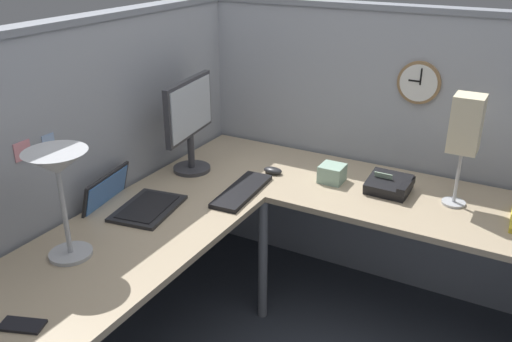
# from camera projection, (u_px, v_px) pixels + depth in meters

# --- Properties ---
(ground_plane) EXTENTS (6.80, 6.80, 0.00)m
(ground_plane) POSITION_uv_depth(u_px,v_px,m) (275.00, 342.00, 2.74)
(ground_plane) COLOR #383D47
(cubicle_wall_back) EXTENTS (2.57, 0.12, 1.58)m
(cubicle_wall_back) POSITION_uv_depth(u_px,v_px,m) (76.00, 193.00, 2.52)
(cubicle_wall_back) COLOR #999EA8
(cubicle_wall_back) RESTS_ON ground
(cubicle_wall_right) EXTENTS (0.12, 2.37, 1.58)m
(cubicle_wall_right) POSITION_uv_depth(u_px,v_px,m) (390.00, 151.00, 3.01)
(cubicle_wall_right) COLOR #999EA8
(cubicle_wall_right) RESTS_ON ground
(desk) EXTENTS (2.35, 2.15, 0.73)m
(desk) POSITION_uv_depth(u_px,v_px,m) (272.00, 252.00, 2.35)
(desk) COLOR tan
(desk) RESTS_ON ground
(monitor) EXTENTS (0.46, 0.20, 0.50)m
(monitor) POSITION_uv_depth(u_px,v_px,m) (190.00, 119.00, 2.81)
(monitor) COLOR #38383D
(monitor) RESTS_ON desk
(laptop) EXTENTS (0.40, 0.43, 0.22)m
(laptop) POSITION_uv_depth(u_px,v_px,m) (130.00, 202.00, 2.52)
(laptop) COLOR #232326
(laptop) RESTS_ON desk
(keyboard) EXTENTS (0.44, 0.17, 0.02)m
(keyboard) POSITION_uv_depth(u_px,v_px,m) (242.00, 191.00, 2.66)
(keyboard) COLOR black
(keyboard) RESTS_ON desk
(computer_mouse) EXTENTS (0.06, 0.10, 0.03)m
(computer_mouse) POSITION_uv_depth(u_px,v_px,m) (273.00, 170.00, 2.88)
(computer_mouse) COLOR #232326
(computer_mouse) RESTS_ON desk
(desk_lamp_dome) EXTENTS (0.24, 0.24, 0.44)m
(desk_lamp_dome) POSITION_uv_depth(u_px,v_px,m) (58.00, 172.00, 2.00)
(desk_lamp_dome) COLOR #B7BABF
(desk_lamp_dome) RESTS_ON desk
(cell_phone) EXTENTS (0.11, 0.16, 0.01)m
(cell_phone) POSITION_uv_depth(u_px,v_px,m) (22.00, 325.00, 1.75)
(cell_phone) COLOR black
(cell_phone) RESTS_ON desk
(office_phone) EXTENTS (0.20, 0.21, 0.11)m
(office_phone) POSITION_uv_depth(u_px,v_px,m) (390.00, 186.00, 2.66)
(office_phone) COLOR black
(office_phone) RESTS_ON desk
(desk_lamp_paper) EXTENTS (0.13, 0.13, 0.53)m
(desk_lamp_paper) POSITION_uv_depth(u_px,v_px,m) (466.00, 127.00, 2.40)
(desk_lamp_paper) COLOR #B7BABF
(desk_lamp_paper) RESTS_ON desk
(tissue_box) EXTENTS (0.12, 0.12, 0.09)m
(tissue_box) POSITION_uv_depth(u_px,v_px,m) (332.00, 173.00, 2.77)
(tissue_box) COLOR #8CAD99
(tissue_box) RESTS_ON desk
(wall_clock) EXTENTS (0.04, 0.22, 0.22)m
(wall_clock) POSITION_uv_depth(u_px,v_px,m) (419.00, 82.00, 2.74)
(wall_clock) COLOR olive
(pinned_note_leftmost) EXTENTS (0.08, 0.00, 0.08)m
(pinned_note_leftmost) POSITION_uv_depth(u_px,v_px,m) (23.00, 151.00, 2.14)
(pinned_note_leftmost) COLOR pink
(pinned_note_middle) EXTENTS (0.06, 0.00, 0.07)m
(pinned_note_middle) POSITION_uv_depth(u_px,v_px,m) (49.00, 143.00, 2.25)
(pinned_note_middle) COLOR #99B7E5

